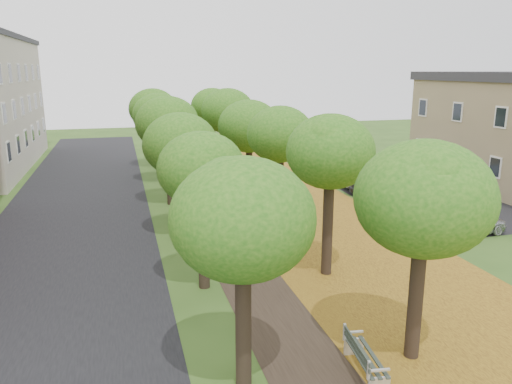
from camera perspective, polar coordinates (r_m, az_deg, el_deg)
ground at (r=14.16m, az=7.80°, el=-19.53°), size 120.00×120.00×0.00m
street_asphalt at (r=27.09m, az=-20.28°, el=-3.68°), size 8.00×70.00×0.01m
footpath at (r=27.38m, az=-4.48°, el=-2.65°), size 3.20×70.00×0.01m
leaf_verge at (r=28.69m, az=5.38°, el=-1.90°), size 7.50×70.00×0.01m
parking_lot at (r=33.39m, az=18.55°, el=-0.32°), size 9.00×16.00×0.01m
tree_row_west at (r=26.15m, az=-9.44°, el=6.59°), size 3.47×33.47×6.06m
tree_row_east at (r=27.06m, az=0.79°, el=7.01°), size 3.47×33.47×6.06m
bench at (r=13.93m, az=12.19°, el=-17.96°), size 0.81×2.05×0.94m
car_silver at (r=26.02m, az=23.04°, el=-3.13°), size 4.01×1.98×1.31m
car_red at (r=28.86m, az=20.89°, el=-1.22°), size 4.57×3.01×1.42m
car_grey at (r=32.43m, az=14.40°, el=0.69°), size 4.63×3.36×1.25m
car_white at (r=34.19m, az=13.60°, el=1.47°), size 4.99×2.71×1.33m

